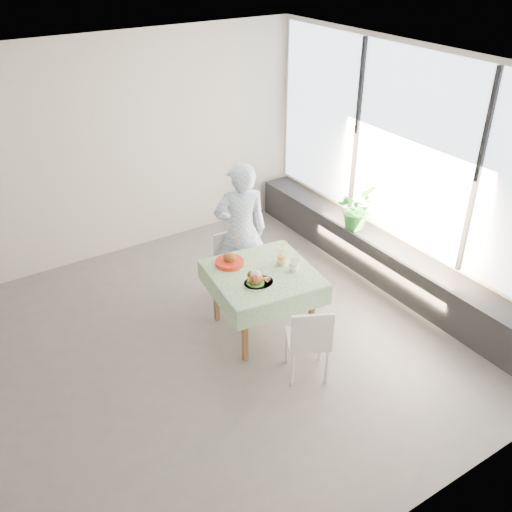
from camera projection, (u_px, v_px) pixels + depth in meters
floor at (184, 359)px, 5.84m from camera, size 6.00×6.00×0.00m
ceiling at (160, 81)px, 4.41m from camera, size 6.00×6.00×0.00m
wall_back at (84, 156)px, 6.93m from camera, size 6.00×0.02×2.80m
wall_front at (362, 413)px, 3.32m from camera, size 6.00×0.02×2.80m
wall_right at (411, 171)px, 6.53m from camera, size 0.02×5.00×2.80m
window_pane at (412, 151)px, 6.39m from camera, size 0.01×4.80×2.18m
window_ledge at (386, 262)px, 7.02m from camera, size 0.40×4.80×0.50m
cafe_table at (263, 295)px, 6.03m from camera, size 1.16×1.16×0.74m
chair_far at (235, 278)px, 6.72m from camera, size 0.39×0.39×0.79m
chair_near at (307, 353)px, 5.53m from camera, size 0.52×0.52×0.83m
diner at (241, 232)px, 6.45m from camera, size 0.70×0.57×1.67m
main_dish at (257, 280)px, 5.66m from camera, size 0.32×0.32×0.17m
juice_cup_orange at (282, 259)px, 5.98m from camera, size 0.10×0.10×0.29m
juice_cup_lemonade at (294, 266)px, 5.87m from camera, size 0.09×0.09×0.27m
second_dish at (230, 261)px, 6.00m from camera, size 0.30×0.30×0.14m
potted_plant at (356, 208)px, 7.13m from camera, size 0.63×0.62×0.54m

